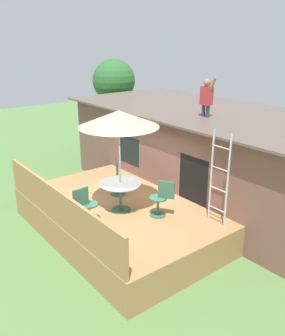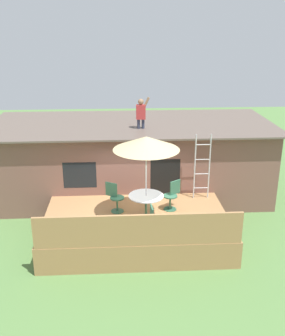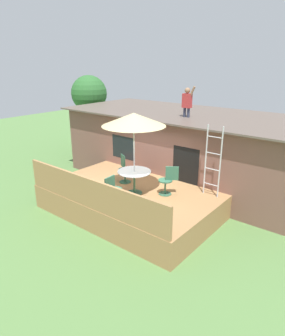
{
  "view_description": "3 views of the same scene",
  "coord_description": "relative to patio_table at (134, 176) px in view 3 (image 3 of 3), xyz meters",
  "views": [
    {
      "loc": [
        7.13,
        -4.86,
        4.91
      ],
      "look_at": [
        0.31,
        0.51,
        1.78
      ],
      "focal_mm": 38.76,
      "sensor_mm": 36.0,
      "label": 1
    },
    {
      "loc": [
        -0.46,
        -10.96,
        6.34
      ],
      "look_at": [
        0.25,
        0.93,
        2.0
      ],
      "focal_mm": 42.94,
      "sensor_mm": 36.0,
      "label": 2
    },
    {
      "loc": [
        6.04,
        -6.89,
        4.77
      ],
      "look_at": [
        0.1,
        0.46,
        1.43
      ],
      "focal_mm": 32.59,
      "sensor_mm": 36.0,
      "label": 3
    }
  ],
  "objects": [
    {
      "name": "patio_table",
      "position": [
        0.0,
        0.0,
        0.0
      ],
      "size": [
        1.04,
        1.04,
        0.74
      ],
      "color": "#33664C",
      "rests_on": "deck"
    },
    {
      "name": "patio_chair_near",
      "position": [
        0.07,
        -1.02,
        -0.13
      ],
      "size": [
        0.44,
        0.62,
        0.92
      ],
      "rotation": [
        0.0,
        0.0,
        1.64
      ],
      "color": "#33664C",
      "rests_on": "deck"
    },
    {
      "name": "step_ladder",
      "position": [
        1.93,
        1.39,
        0.51
      ],
      "size": [
        0.52,
        0.04,
        2.2
      ],
      "color": "silver",
      "rests_on": "deck"
    },
    {
      "name": "deck",
      "position": [
        -0.29,
        0.17,
        -0.99
      ],
      "size": [
        5.56,
        3.57,
        0.8
      ],
      "primitive_type": "cube",
      "color": "#A87A4C",
      "rests_on": "ground"
    },
    {
      "name": "backyard_tree",
      "position": [
        -7.32,
        4.79,
        1.62
      ],
      "size": [
        1.95,
        1.95,
        4.04
      ],
      "color": "brown",
      "rests_on": "ground"
    },
    {
      "name": "patio_chair_left",
      "position": [
        -0.92,
        0.55,
        -0.13
      ],
      "size": [
        0.57,
        0.44,
        0.92
      ],
      "rotation": [
        0.0,
        0.0,
        -0.54
      ],
      "color": "#33664C",
      "rests_on": "deck"
    },
    {
      "name": "patio_umbrella",
      "position": [
        0.0,
        -0.0,
        1.76
      ],
      "size": [
        1.9,
        1.9,
        2.54
      ],
      "color": "silver",
      "rests_on": "deck"
    },
    {
      "name": "patio_chair_right",
      "position": [
        0.85,
        0.6,
        -0.13
      ],
      "size": [
        0.56,
        0.47,
        0.92
      ],
      "rotation": [
        0.0,
        0.0,
        -2.53
      ],
      "color": "#33664C",
      "rests_on": "deck"
    },
    {
      "name": "ground_plane",
      "position": [
        -0.29,
        0.17,
        -1.39
      ],
      "size": [
        40.0,
        40.0,
        0.0
      ],
      "primitive_type": "plane",
      "color": "#567F42"
    },
    {
      "name": "person_figure",
      "position": [
        0.02,
        2.94,
        2.04
      ],
      "size": [
        0.47,
        0.2,
        1.11
      ],
      "color": "#33384C",
      "rests_on": "house"
    },
    {
      "name": "deck_railing",
      "position": [
        -0.29,
        -1.56,
        -0.14
      ],
      "size": [
        5.46,
        0.08,
        0.9
      ],
      "primitive_type": "cube",
      "color": "#A87A4C",
      "rests_on": "deck"
    },
    {
      "name": "house",
      "position": [
        -0.29,
        3.77,
        0.03
      ],
      "size": [
        10.5,
        4.5,
        2.82
      ],
      "color": "brown",
      "rests_on": "ground"
    }
  ]
}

